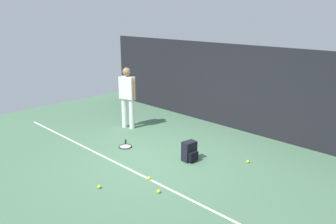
% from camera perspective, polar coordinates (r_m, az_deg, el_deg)
% --- Properties ---
extents(ground_plane, '(12.00, 12.00, 0.00)m').
position_cam_1_polar(ground_plane, '(7.55, -2.17, -7.91)').
color(ground_plane, '#4C7556').
extents(back_fence, '(10.00, 0.10, 2.32)m').
position_cam_1_polar(back_fence, '(9.39, 11.31, 4.09)').
color(back_fence, black).
rests_on(back_fence, ground).
extents(court_line, '(9.00, 0.05, 0.00)m').
position_cam_1_polar(court_line, '(7.12, -6.56, -9.57)').
color(court_line, white).
rests_on(court_line, ground).
extents(tennis_player, '(0.50, 0.35, 1.70)m').
position_cam_1_polar(tennis_player, '(9.33, -6.88, 3.01)').
color(tennis_player, white).
rests_on(tennis_player, ground).
extents(tennis_racket, '(0.59, 0.52, 0.03)m').
position_cam_1_polar(tennis_racket, '(8.27, -7.23, -5.72)').
color(tennis_racket, black).
rests_on(tennis_racket, ground).
extents(backpack, '(0.31, 0.32, 0.44)m').
position_cam_1_polar(backpack, '(7.39, 3.68, -6.70)').
color(backpack, black).
rests_on(backpack, ground).
extents(tennis_ball_near_player, '(0.07, 0.07, 0.07)m').
position_cam_1_polar(tennis_ball_near_player, '(7.54, 13.33, -8.13)').
color(tennis_ball_near_player, '#CCE033').
rests_on(tennis_ball_near_player, ground).
extents(tennis_ball_by_fence, '(0.07, 0.07, 0.07)m').
position_cam_1_polar(tennis_ball_by_fence, '(6.48, -11.54, -12.26)').
color(tennis_ball_by_fence, '#CCE033').
rests_on(tennis_ball_by_fence, ground).
extents(tennis_ball_mid_court, '(0.07, 0.07, 0.07)m').
position_cam_1_polar(tennis_ball_mid_court, '(6.21, -1.59, -13.23)').
color(tennis_ball_mid_court, '#CCE033').
rests_on(tennis_ball_mid_court, ground).
extents(tennis_ball_far_left, '(0.07, 0.07, 0.07)m').
position_cam_1_polar(tennis_ball_far_left, '(6.67, -3.23, -11.06)').
color(tennis_ball_far_left, '#CCE033').
rests_on(tennis_ball_far_left, ground).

